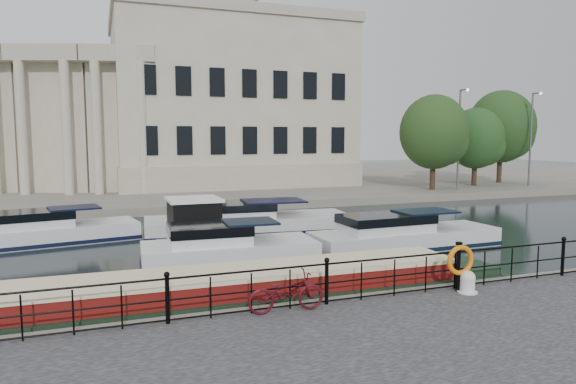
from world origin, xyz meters
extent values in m
plane|color=black|center=(0.00, 0.00, 0.00)|extent=(160.00, 160.00, 0.00)
cube|color=#6B665B|center=(0.00, 39.00, 0.28)|extent=(120.00, 42.00, 0.55)
cylinder|color=black|center=(-4.00, -2.25, 1.10)|extent=(0.10, 0.10, 1.10)
sphere|color=black|center=(-4.00, -2.25, 1.70)|extent=(0.14, 0.14, 0.14)
cylinder|color=black|center=(0.00, -2.25, 1.10)|extent=(0.10, 0.10, 1.10)
sphere|color=black|center=(0.00, -2.25, 1.70)|extent=(0.14, 0.14, 0.14)
cylinder|color=black|center=(4.00, -2.25, 1.10)|extent=(0.10, 0.10, 1.10)
sphere|color=black|center=(4.00, -2.25, 1.70)|extent=(0.14, 0.14, 0.14)
cylinder|color=black|center=(8.00, -2.25, 1.10)|extent=(0.10, 0.10, 1.10)
sphere|color=black|center=(8.00, -2.25, 1.70)|extent=(0.14, 0.14, 0.14)
cylinder|color=black|center=(0.00, -2.25, 1.60)|extent=(24.00, 0.05, 0.05)
cylinder|color=black|center=(0.00, -2.25, 1.10)|extent=(24.00, 0.04, 0.04)
cylinder|color=black|center=(0.00, -2.25, 0.63)|extent=(24.00, 0.04, 0.04)
cube|color=#ADA38C|center=(6.00, 33.00, 7.55)|extent=(20.00, 14.00, 14.00)
cube|color=#9E937F|center=(6.00, 33.00, 14.95)|extent=(20.40, 14.40, 0.80)
cylinder|color=#ADA38C|center=(6.00, 33.00, 16.15)|extent=(5.20, 5.20, 2.50)
cube|color=#9E937F|center=(6.00, 33.00, 1.55)|extent=(20.30, 14.30, 2.00)
cube|color=#ADA38C|center=(-3.33, 29.02, 6.05)|extent=(5.73, 4.06, 11.00)
cube|color=#9E937F|center=(-3.76, 27.07, 10.95)|extent=(5.62, 2.73, 1.20)
cylinder|color=#ADA38C|center=(-2.28, 26.16, 5.45)|extent=(0.70, 0.70, 9.80)
cylinder|color=#ADA38C|center=(-5.49, 26.87, 5.45)|extent=(0.70, 0.70, 9.80)
cube|color=#ADA38C|center=(-8.29, 30.44, 6.05)|extent=(5.90, 4.56, 11.00)
cube|color=#9E937F|center=(-8.95, 28.56, 10.95)|extent=(5.62, 3.30, 1.20)
cylinder|color=#ADA38C|center=(-7.59, 27.47, 5.45)|extent=(0.70, 0.70, 9.80)
cylinder|color=#ADA38C|center=(-10.69, 28.56, 5.45)|extent=(0.70, 0.70, 9.80)
cylinder|color=#59595B|center=(22.00, 20.50, 4.55)|extent=(0.16, 0.16, 8.00)
sphere|color=#FFF2CC|center=(22.00, 19.65, 8.50)|extent=(0.24, 0.24, 0.24)
cylinder|color=#59595B|center=(30.00, 21.00, 4.55)|extent=(0.16, 0.16, 8.00)
sphere|color=#FFF2CC|center=(30.00, 20.15, 8.50)|extent=(0.24, 0.24, 0.24)
imported|color=#450C14|center=(-1.18, -2.46, 1.05)|extent=(1.94, 0.74, 1.00)
cylinder|color=silver|center=(4.05, -2.69, 0.76)|extent=(0.39, 0.39, 0.41)
sphere|color=silver|center=(4.05, -2.69, 0.96)|extent=(0.41, 0.41, 0.41)
cylinder|color=silver|center=(4.05, -2.69, 0.57)|extent=(0.55, 0.55, 0.04)
cylinder|color=black|center=(3.88, -2.49, 1.23)|extent=(0.11, 0.11, 1.35)
cube|color=black|center=(3.88, -2.49, 1.90)|extent=(0.14, 0.14, 0.09)
torus|color=orange|center=(3.88, -2.57, 1.45)|extent=(0.86, 0.14, 0.86)
cube|color=black|center=(-2.17, -0.58, 0.10)|extent=(16.87, 2.48, 1.01)
cube|color=#63110E|center=(-2.17, -0.58, 0.75)|extent=(13.50, 2.10, 0.79)
cube|color=beige|center=(-2.17, -0.58, 1.15)|extent=(13.50, 2.16, 0.11)
cube|color=#6B665B|center=(-1.49, 8.84, 0.05)|extent=(3.20, 2.68, 0.26)
cube|color=black|center=(-1.49, 8.84, 1.10)|extent=(2.14, 2.14, 1.90)
cube|color=white|center=(-1.49, 8.84, 2.05)|extent=(2.35, 2.35, 0.13)
cube|color=silver|center=(-0.76, 5.07, 0.20)|extent=(6.72, 2.84, 1.20)
cube|color=black|center=(-0.76, 5.07, 0.12)|extent=(6.79, 2.87, 0.18)
cube|color=silver|center=(-1.55, 5.11, 1.05)|extent=(3.07, 2.22, 0.90)
cube|color=black|center=(0.04, 5.04, 1.55)|extent=(2.06, 1.87, 0.08)
cube|color=silver|center=(7.06, 5.01, 0.20)|extent=(8.54, 2.68, 1.20)
cube|color=black|center=(7.06, 5.01, 0.12)|extent=(8.63, 2.71, 0.18)
cube|color=silver|center=(6.04, 4.98, 1.05)|extent=(3.87, 2.11, 0.90)
cube|color=black|center=(8.08, 5.04, 1.55)|extent=(2.59, 1.78, 0.08)
cube|color=silver|center=(-7.42, 11.50, 0.20)|extent=(7.56, 3.76, 1.20)
cube|color=black|center=(-7.42, 11.50, 0.12)|extent=(7.64, 3.80, 0.18)
cube|color=silver|center=(-8.27, 11.34, 1.05)|extent=(3.57, 2.59, 0.90)
cube|color=black|center=(-6.56, 11.66, 1.55)|extent=(2.45, 2.09, 0.08)
cube|color=silver|center=(1.72, 11.04, 0.20)|extent=(10.58, 3.88, 1.20)
cube|color=black|center=(1.72, 11.04, 0.12)|extent=(10.69, 3.92, 0.18)
cube|color=silver|center=(0.48, 11.14, 1.05)|extent=(4.85, 2.89, 0.90)
cube|color=black|center=(2.96, 10.95, 1.55)|extent=(3.27, 2.40, 0.08)
cylinder|color=black|center=(19.99, 21.06, 1.81)|extent=(0.44, 0.44, 2.51)
ellipsoid|color=#1F3E13|center=(19.99, 21.06, 5.22)|extent=(5.46, 5.46, 6.03)
sphere|color=#1F3E13|center=(20.59, 20.66, 4.50)|extent=(4.02, 4.02, 4.02)
cylinder|color=black|center=(25.65, 22.85, 1.67)|extent=(0.44, 0.44, 2.24)
ellipsoid|color=#193F14|center=(25.65, 22.85, 4.70)|extent=(4.85, 4.85, 5.37)
sphere|color=#193F14|center=(26.25, 22.45, 4.06)|extent=(3.58, 3.58, 3.58)
cylinder|color=black|center=(29.85, 24.42, 1.96)|extent=(0.44, 0.44, 2.81)
ellipsoid|color=#1A3B12|center=(29.85, 24.42, 5.78)|extent=(6.11, 6.11, 6.75)
sphere|color=#1A3B12|center=(30.45, 24.02, 4.97)|extent=(4.50, 4.50, 4.50)
camera|label=1|loc=(-5.32, -13.92, 4.82)|focal=32.00mm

